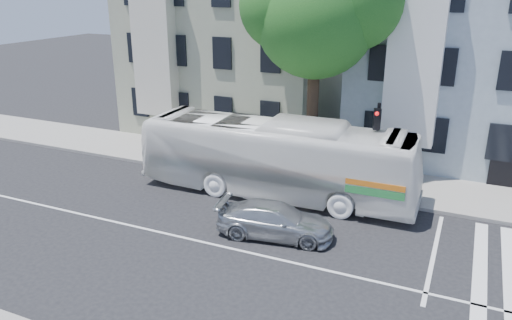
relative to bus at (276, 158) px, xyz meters
The scene contains 9 objects.
ground 5.50m from the bus, 84.15° to the right, with size 120.00×120.00×0.00m, color black.
sidewalk_far 3.29m from the bus, 79.23° to the left, with size 80.00×4.00×0.15m, color gray.
building_left 12.34m from the bus, 123.42° to the left, with size 12.00×10.00×11.00m, color #989A81.
building_right 12.93m from the bus, 52.45° to the left, with size 12.00×10.00×11.00m, color #8D9DA8.
street_tree 7.09m from the bus, 80.50° to the left, with size 7.30×5.90×11.10m.
bus is the anchor object (origin of this frame).
sedan 4.07m from the bus, 68.57° to the right, with size 4.37×1.78×1.27m, color #B8BCC0.
hedge 2.36m from the bus, 147.02° to the left, with size 8.50×0.84×0.70m, color #356721, non-canonical shape.
traffic_signal 4.32m from the bus, 13.05° to the left, with size 0.44×0.53×4.34m.
Camera 1 is at (7.03, -13.99, 8.99)m, focal length 35.00 mm.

